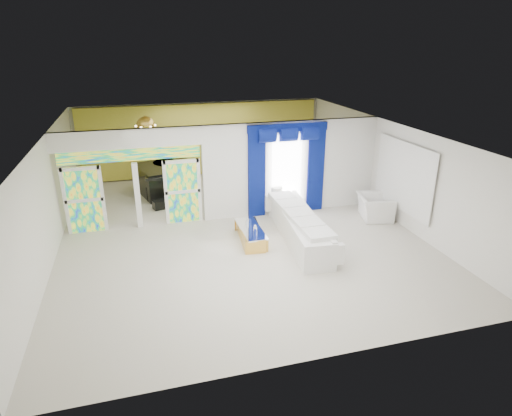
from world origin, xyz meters
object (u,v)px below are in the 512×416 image
object	(u,v)px
console_table	(285,208)
grand_piano	(162,180)
white_sofa	(299,227)
coffee_table	(251,235)
armchair	(375,207)

from	to	relation	value
console_table	grand_piano	distance (m)	4.94
white_sofa	console_table	xyz separation A→B (m)	(0.27, 1.98, -0.19)
coffee_table	grand_piano	distance (m)	5.34
coffee_table	console_table	distance (m)	2.33
coffee_table	console_table	size ratio (longest dim) A/B	1.56
grand_piano	armchair	bearing A→B (deg)	-48.92
white_sofa	armchair	bearing A→B (deg)	22.10
console_table	grand_piano	xyz separation A→B (m)	(-3.73, 3.22, 0.33)
coffee_table	armchair	bearing A→B (deg)	7.66
console_table	white_sofa	bearing A→B (deg)	-97.74
white_sofa	grand_piano	size ratio (longest dim) A/B	1.96
white_sofa	grand_piano	xyz separation A→B (m)	(-3.46, 5.20, 0.13)
coffee_table	armchair	xyz separation A→B (m)	(4.25, 0.57, 0.18)
white_sofa	coffee_table	size ratio (longest dim) A/B	2.32
coffee_table	grand_piano	bearing A→B (deg)	113.28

